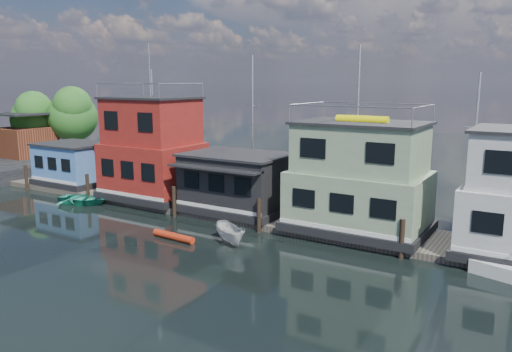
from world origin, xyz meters
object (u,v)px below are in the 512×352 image
Objects in this scene: houseboat_blue at (74,164)px; red_kayak at (174,236)px; houseboat_green at (360,179)px; dinghy_teal at (83,199)px; motorboat at (231,234)px; houseboat_dark at (237,182)px; houseboat_red at (153,150)px.

houseboat_blue reaches higher than red_kayak.
houseboat_blue is 26.53m from houseboat_green.
dinghy_teal is 1.28× the size of motorboat.
houseboat_dark reaches higher than houseboat_blue.
motorboat reaches higher than red_kayak.
houseboat_dark is 12.79m from dinghy_teal.
red_kayak is at bearing -40.76° from houseboat_red.
houseboat_red is 6.63m from dinghy_teal.
houseboat_dark is (8.00, -0.02, -1.69)m from houseboat_red.
houseboat_dark is at bearing -0.14° from houseboat_red.
houseboat_dark is 0.88× the size of houseboat_green.
houseboat_red is at bearing 0.00° from houseboat_blue.
houseboat_green is 2.73× the size of red_kayak.
houseboat_blue is 0.76× the size of houseboat_green.
motorboat is at bearing -26.61° from houseboat_red.
houseboat_dark is 2.34× the size of motorboat.
houseboat_dark is at bearing -179.88° from houseboat_green.
red_kayak is 3.62m from motorboat.
houseboat_red reaches higher than dinghy_teal.
houseboat_blue is 6.79m from dinghy_teal.
houseboat_blue is at bearing 42.41° from dinghy_teal.
houseboat_green reaches higher than houseboat_dark.
motorboat is (-5.69, -5.66, -2.94)m from houseboat_green.
houseboat_red is (9.50, 0.00, 1.90)m from houseboat_blue.
dinghy_teal is 1.31× the size of red_kayak.
houseboat_green is at bearing 0.00° from houseboat_blue.
dinghy_teal is at bearing 168.38° from red_kayak.
houseboat_green is at bearing 0.12° from houseboat_dark.
houseboat_blue is at bearing 179.94° from houseboat_dark.
houseboat_blue is at bearing 161.59° from red_kayak.
houseboat_red is 13.12m from motorboat.
dinghy_teal is at bearing -34.28° from houseboat_blue.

